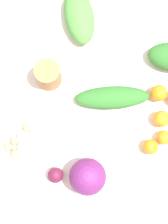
{
  "coord_description": "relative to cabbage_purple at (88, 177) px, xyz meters",
  "views": [
    {
      "loc": [
        -0.28,
        -0.18,
        2.23
      ],
      "look_at": [
        0.0,
        0.0,
        0.77
      ],
      "focal_mm": 50.0,
      "sensor_mm": 36.0,
      "label": 1
    }
  ],
  "objects": [
    {
      "name": "orange_0",
      "position": [
        0.41,
        -0.15,
        -0.04
      ],
      "size": [
        0.08,
        0.08,
        0.08
      ],
      "primitive_type": "sphere",
      "color": "orange",
      "rests_on": "dining_table"
    },
    {
      "name": "orange_4",
      "position": [
        0.34,
        -0.21,
        -0.05
      ],
      "size": [
        0.07,
        0.07,
        0.07
      ],
      "primitive_type": "sphere",
      "color": "orange",
      "rests_on": "dining_table"
    },
    {
      "name": "paper_bag",
      "position": [
        0.31,
        0.41,
        -0.02
      ],
      "size": [
        0.12,
        0.12,
        0.13
      ],
      "primitive_type": "cylinder",
      "color": "#997047",
      "rests_on": "dining_table"
    },
    {
      "name": "ground_plane",
      "position": [
        0.25,
        0.18,
        -0.83
      ],
      "size": [
        8.0,
        8.0,
        0.0
      ],
      "primitive_type": "plane",
      "color": "#B2A899"
    },
    {
      "name": "greens_bunch_dandelion",
      "position": [
        0.38,
        0.1,
        -0.04
      ],
      "size": [
        0.29,
        0.36,
        0.07
      ],
      "primitive_type": "ellipsoid",
      "rotation": [
        0.0,
        0.0,
        5.32
      ],
      "color": "#2D6B28",
      "rests_on": "dining_table"
    },
    {
      "name": "orange_5",
      "position": [
        0.52,
        -0.08,
        -0.04
      ],
      "size": [
        0.08,
        0.08,
        0.08
      ],
      "primitive_type": "sphere",
      "color": "orange",
      "rests_on": "dining_table"
    },
    {
      "name": "beet_root",
      "position": [
        -0.07,
        0.13,
        -0.05
      ],
      "size": [
        0.07,
        0.07,
        0.07
      ],
      "primitive_type": "sphere",
      "color": "#5B1933",
      "rests_on": "dining_table"
    },
    {
      "name": "orange_1",
      "position": [
        0.27,
        -0.18,
        -0.05
      ],
      "size": [
        0.07,
        0.07,
        0.07
      ],
      "primitive_type": "sphere",
      "color": "orange",
      "rests_on": "dining_table"
    },
    {
      "name": "dining_table",
      "position": [
        0.25,
        0.18,
        -0.18
      ],
      "size": [
        1.26,
        1.0,
        0.75
      ],
      "color": "silver",
      "rests_on": "ground_plane"
    },
    {
      "name": "cabbage_purple",
      "position": [
        0.0,
        0.0,
        0.0
      ],
      "size": [
        0.16,
        0.16,
        0.16
      ],
      "primitive_type": "sphere",
      "color": "#6B2366",
      "rests_on": "dining_table"
    },
    {
      "name": "egg_carton",
      "position": [
        -0.06,
        0.35,
        -0.04
      ],
      "size": [
        0.29,
        0.15,
        0.09
      ],
      "rotation": [
        0.0,
        0.0,
        6.1
      ],
      "color": "beige",
      "rests_on": "dining_table"
    },
    {
      "name": "greens_bunch_beet_tops",
      "position": [
        0.65,
        0.46,
        -0.03
      ],
      "size": [
        0.33,
        0.32,
        0.1
      ],
      "primitive_type": "ellipsoid",
      "rotation": [
        0.0,
        0.0,
        3.88
      ],
      "color": "#4C933D",
      "rests_on": "dining_table"
    }
  ]
}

